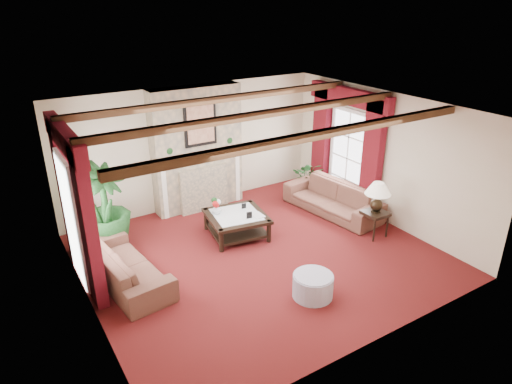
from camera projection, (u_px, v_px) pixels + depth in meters
floor at (260, 255)px, 8.41m from camera, size 6.00×6.00×0.00m
ceiling at (261, 111)px, 7.33m from camera, size 6.00×6.00×0.00m
back_wall at (193, 147)px, 10.01m from camera, size 6.00×0.02×2.70m
left_wall at (81, 232)px, 6.41m from camera, size 0.02×5.50×2.70m
right_wall at (384, 158)px, 9.33m from camera, size 0.02×5.50×2.70m
ceiling_beams at (261, 115)px, 7.36m from camera, size 6.00×3.00×0.12m
fireplace at (194, 86)px, 9.32m from camera, size 2.00×0.52×2.70m
french_door_left at (60, 159)px, 6.89m from camera, size 0.10×1.10×2.16m
french_door_right at (352, 111)px, 9.78m from camera, size 0.10×1.10×2.16m
curtains_left at (63, 131)px, 6.78m from camera, size 0.20×2.40×2.55m
curtains_right at (350, 92)px, 9.56m from camera, size 0.20×2.40×2.55m
sofa_left at (125, 260)px, 7.49m from camera, size 2.23×1.07×0.82m
sofa_right at (333, 194)px, 9.92m from camera, size 2.42×1.28×0.88m
potted_palm at (107, 225)px, 8.52m from camera, size 2.56×2.57×0.93m
small_plant at (308, 180)px, 10.96m from camera, size 1.54×1.54×0.64m
coffee_table at (237, 225)px, 9.03m from camera, size 1.27×1.27×0.45m
side_table at (374, 224)px, 9.01m from camera, size 0.51×0.51×0.52m
ottoman at (313, 286)px, 7.21m from camera, size 0.65×0.65×0.38m
table_lamp at (377, 197)px, 8.78m from camera, size 0.50×0.50×0.63m
flower_vase at (216, 209)px, 8.93m from camera, size 0.33×0.33×0.19m
book at (253, 211)px, 8.78m from camera, size 0.21×0.02×0.28m
photo_frame_a at (249, 215)px, 8.75m from camera, size 0.11×0.04×0.14m
photo_frame_b at (244, 206)px, 9.16m from camera, size 0.09×0.03×0.12m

